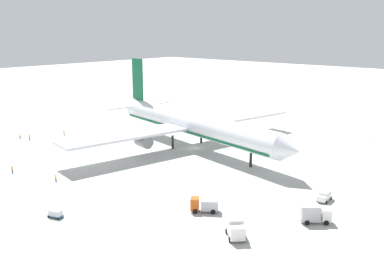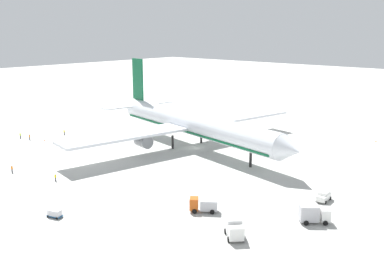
% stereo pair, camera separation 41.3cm
% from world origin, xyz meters
% --- Properties ---
extents(ground_plane, '(600.00, 600.00, 0.00)m').
position_xyz_m(ground_plane, '(0.00, 0.00, 0.00)').
color(ground_plane, '#B2B2AD').
extents(airliner, '(76.40, 77.08, 23.99)m').
position_xyz_m(airliner, '(-1.33, 0.35, 6.92)').
color(airliner, silver).
rests_on(airliner, ground).
extents(service_truck_2, '(5.10, 4.98, 3.19)m').
position_xyz_m(service_truck_2, '(41.81, -37.43, 1.70)').
color(service_truck_2, white).
rests_on(service_truck_2, ground).
extents(service_truck_3, '(5.55, 5.26, 3.24)m').
position_xyz_m(service_truck_3, '(48.87, -23.55, 1.73)').
color(service_truck_3, white).
rests_on(service_truck_3, ground).
extents(service_truck_4, '(5.36, 4.76, 2.70)m').
position_xyz_m(service_truck_4, '(31.35, -32.88, 1.43)').
color(service_truck_4, '#BF4C14').
rests_on(service_truck_4, ground).
extents(service_van, '(2.34, 4.17, 1.97)m').
position_xyz_m(service_van, '(45.78, -12.79, 1.03)').
color(service_van, white).
rests_on(service_van, ground).
extents(baggage_cart_2, '(3.47, 2.21, 1.40)m').
position_xyz_m(baggage_cart_2, '(12.68, -52.75, 0.77)').
color(baggage_cart_2, '#26598C').
rests_on(baggage_cart_2, ground).
extents(ground_worker_0, '(0.41, 0.41, 1.65)m').
position_xyz_m(ground_worker_0, '(-4.64, -41.98, 0.84)').
color(ground_worker_0, '#3F3F47').
rests_on(ground_worker_0, ground).
extents(ground_worker_1, '(0.55, 0.55, 1.68)m').
position_xyz_m(ground_worker_1, '(-42.28, -15.73, 0.85)').
color(ground_worker_1, black).
rests_on(ground_worker_1, ground).
extents(ground_worker_2, '(0.46, 0.46, 1.76)m').
position_xyz_m(ground_worker_2, '(-17.71, -45.61, 0.90)').
color(ground_worker_2, '#3F3F47').
rests_on(ground_worker_2, ground).
extents(ground_worker_3, '(0.54, 0.54, 1.77)m').
position_xyz_m(ground_worker_3, '(-44.23, -26.68, 0.91)').
color(ground_worker_3, '#3F3F47').
rests_on(ground_worker_3, ground).
extents(ground_worker_4, '(0.56, 0.56, 1.78)m').
position_xyz_m(ground_worker_4, '(-48.22, -27.65, 0.91)').
color(ground_worker_4, black).
rests_on(ground_worker_4, ground).
extents(traffic_cone_0, '(0.36, 0.36, 0.55)m').
position_xyz_m(traffic_cone_0, '(36.64, 41.99, 0.28)').
color(traffic_cone_0, orange).
rests_on(traffic_cone_0, ground).
extents(traffic_cone_1, '(0.36, 0.36, 0.55)m').
position_xyz_m(traffic_cone_1, '(-39.84, -24.33, 0.28)').
color(traffic_cone_1, orange).
rests_on(traffic_cone_1, ground).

